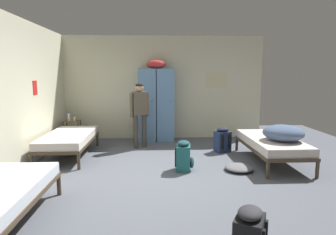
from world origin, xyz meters
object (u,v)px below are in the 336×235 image
Objects in this scene: bed_left_rear at (69,138)px; clothes_pile_grey at (239,168)px; shelf_unit at (73,129)px; person_traveler at (140,109)px; water_bottle at (69,116)px; bedding_heap at (283,133)px; bed_right at (272,143)px; backpack_teal at (184,156)px; lotion_bottle at (74,118)px; locker_bank at (156,103)px; backpack_navy at (222,140)px.

bed_left_rear is 3.50m from clothes_pile_grey.
person_traveler is at bearing -18.00° from shelf_unit.
bedding_heap is at bearing -25.33° from water_bottle.
water_bottle reaches higher than bed_right.
shelf_unit reaches higher than backpack_teal.
bed_right is 0.37m from bedding_heap.
person_traveler reaches higher than water_bottle.
bed_right is at bearing 13.27° from backpack_teal.
water_bottle reaches higher than bed_left_rear.
water_bottle is at bearing 156.75° from bed_right.
clothes_pile_grey is (-0.77, -0.47, -0.33)m from bed_right.
bed_right is 4.80m from water_bottle.
lotion_bottle is at bearing -21.80° from water_bottle.
bedding_heap is 0.50× the size of person_traveler.
bed_left_rear is at bearing 168.03° from bedding_heap.
water_bottle is (-0.08, 0.02, 0.32)m from shelf_unit.
lotion_bottle reaches higher than backpack_teal.
shelf_unit is 4.16× the size of lotion_bottle.
backpack_teal is (0.47, -2.50, -0.71)m from locker_bank.
lotion_bottle is at bearing -29.74° from shelf_unit.
backpack_teal is at bearing -166.73° from bed_right.
bed_right is at bearing -47.79° from backpack_navy.
backpack_teal reaches higher than bed_left_rear.
shelf_unit is 1.04× the size of backpack_teal.
clothes_pile_grey is at bearing -3.22° from backpack_teal.
bedding_heap is 1.46m from backpack_navy.
water_bottle is 0.40× the size of backpack_navy.
person_traveler is at bearing 135.95° from clothes_pile_grey.
bed_right reaches higher than clothes_pile_grey.
locker_bank is 2.20m from shelf_unit.
bed_right is 3.45× the size of backpack_teal.
person_traveler is at bearing 153.27° from bed_right.
water_bottle is 1.62× the size of lotion_bottle.
shelf_unit is 0.30× the size of bed_left_rear.
bedding_heap is (0.11, -0.25, 0.26)m from bed_right.
bed_left_rear is 3.45× the size of backpack_navy.
backpack_navy is (1.45, -1.24, -0.71)m from locker_bank.
bedding_heap reaches higher than backpack_navy.
locker_bank reaches higher than bed_right.
bedding_heap is 1.08m from clothes_pile_grey.
person_traveler reaches higher than bedding_heap.
backpack_teal is (2.32, -1.06, -0.12)m from bed_left_rear.
lotion_bottle is 0.26× the size of clothes_pile_grey.
backpack_teal is at bearing -41.96° from lotion_bottle.
locker_bank is at bearing 7.21° from lotion_bottle.
lotion_bottle is (-4.26, 1.83, 0.25)m from bed_right.
bed_left_rear is 8.54× the size of water_bottle.
backpack_navy is at bearing -16.01° from water_bottle.
bedding_heap is at bearing -11.97° from bed_left_rear.
locker_bank reaches higher than clothes_pile_grey.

